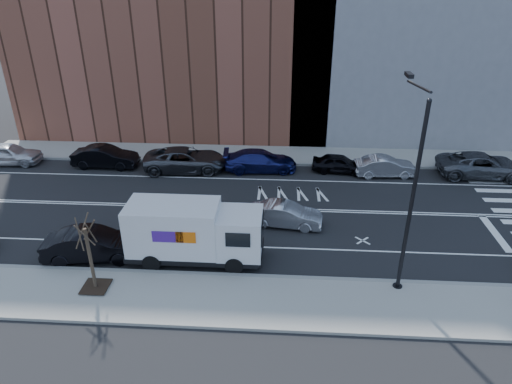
# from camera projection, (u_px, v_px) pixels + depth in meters

# --- Properties ---
(ground) EXTENTS (120.00, 120.00, 0.00)m
(ground) POSITION_uv_depth(u_px,v_px,m) (257.00, 209.00, 28.33)
(ground) COLOR black
(ground) RESTS_ON ground
(sidewalk_near) EXTENTS (44.00, 3.60, 0.15)m
(sidewalk_near) POSITION_uv_depth(u_px,v_px,m) (245.00, 301.00, 20.44)
(sidewalk_near) COLOR gray
(sidewalk_near) RESTS_ON ground
(sidewalk_far) EXTENTS (44.00, 3.60, 0.15)m
(sidewalk_far) POSITION_uv_depth(u_px,v_px,m) (264.00, 155.00, 36.15)
(sidewalk_far) COLOR gray
(sidewalk_far) RESTS_ON ground
(curb_near) EXTENTS (44.00, 0.25, 0.17)m
(curb_near) POSITION_uv_depth(u_px,v_px,m) (249.00, 276.00, 22.04)
(curb_near) COLOR gray
(curb_near) RESTS_ON ground
(curb_far) EXTENTS (44.00, 0.25, 0.17)m
(curb_far) POSITION_uv_depth(u_px,v_px,m) (263.00, 163.00, 34.54)
(curb_far) COLOR gray
(curb_far) RESTS_ON ground
(road_markings) EXTENTS (40.00, 8.60, 0.01)m
(road_markings) POSITION_uv_depth(u_px,v_px,m) (257.00, 209.00, 28.33)
(road_markings) COLOR white
(road_markings) RESTS_ON ground
(streetlight) EXTENTS (0.44, 4.02, 9.34)m
(streetlight) POSITION_uv_depth(u_px,v_px,m) (411.00, 187.00, 19.49)
(streetlight) COLOR black
(streetlight) RESTS_ON ground
(street_tree) EXTENTS (1.20, 1.20, 3.75)m
(street_tree) POSITION_uv_depth(u_px,v_px,m) (92.00, 265.00, 20.58)
(street_tree) COLOR black
(street_tree) RESTS_ON ground
(fedex_van) EXTENTS (6.85, 2.47, 3.12)m
(fedex_van) POSITION_uv_depth(u_px,v_px,m) (194.00, 232.00, 22.76)
(fedex_van) COLOR black
(fedex_van) RESTS_ON ground
(far_parked_a) EXTENTS (4.86, 2.18, 1.62)m
(far_parked_a) POSITION_uv_depth(u_px,v_px,m) (8.00, 154.00, 34.37)
(far_parked_a) COLOR silver
(far_parked_a) RESTS_ON ground
(far_parked_b) EXTENTS (4.84, 1.77, 1.58)m
(far_parked_b) POSITION_uv_depth(u_px,v_px,m) (105.00, 157.00, 33.87)
(far_parked_b) COLOR black
(far_parked_b) RESTS_ON ground
(far_parked_c) EXTENTS (6.22, 3.27, 1.67)m
(far_parked_c) POSITION_uv_depth(u_px,v_px,m) (186.00, 160.00, 33.28)
(far_parked_c) COLOR #434449
(far_parked_c) RESTS_ON ground
(far_parked_d) EXTENTS (5.44, 2.53, 1.54)m
(far_parked_d) POSITION_uv_depth(u_px,v_px,m) (260.00, 161.00, 33.26)
(far_parked_d) COLOR navy
(far_parked_d) RESTS_ON ground
(far_parked_e) EXTENTS (4.06, 1.99, 1.33)m
(far_parked_e) POSITION_uv_depth(u_px,v_px,m) (339.00, 164.00, 33.04)
(far_parked_e) COLOR black
(far_parked_e) RESTS_ON ground
(far_parked_f) EXTENTS (4.42, 1.79, 1.42)m
(far_parked_f) POSITION_uv_depth(u_px,v_px,m) (385.00, 166.00, 32.45)
(far_parked_f) COLOR #ADACB1
(far_parked_f) RESTS_ON ground
(far_parked_g) EXTENTS (6.10, 2.92, 1.68)m
(far_parked_g) POSITION_uv_depth(u_px,v_px,m) (481.00, 165.00, 32.33)
(far_parked_g) COLOR #4C4E53
(far_parked_g) RESTS_ON ground
(driving_sedan) EXTENTS (4.31, 1.92, 1.38)m
(driving_sedan) POSITION_uv_depth(u_px,v_px,m) (286.00, 215.00, 26.24)
(driving_sedan) COLOR #B5B5BA
(driving_sedan) RESTS_ON ground
(near_parked_rear_a) EXTENTS (5.12, 2.35, 1.63)m
(near_parked_rear_a) POSITION_uv_depth(u_px,v_px,m) (93.00, 245.00, 23.20)
(near_parked_rear_a) COLOR black
(near_parked_rear_a) RESTS_ON ground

